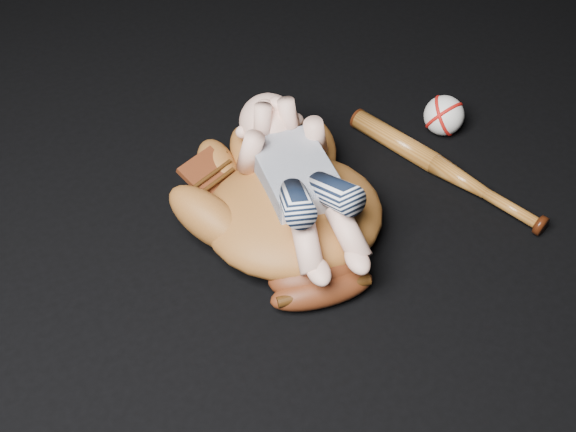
# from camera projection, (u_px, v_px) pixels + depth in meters

# --- Properties ---
(baseball_glove) EXTENTS (0.49, 0.53, 0.14)m
(baseball_glove) POSITION_uv_depth(u_px,v_px,m) (293.00, 208.00, 1.24)
(baseball_glove) COLOR brown
(baseball_glove) RESTS_ON ground
(newborn_baby) EXTENTS (0.27, 0.44, 0.16)m
(newborn_baby) POSITION_uv_depth(u_px,v_px,m) (302.00, 179.00, 1.19)
(newborn_baby) COLOR #EDB199
(newborn_baby) RESTS_ON baseball_glove
(baseball_bat) EXTENTS (0.14, 0.44, 0.04)m
(baseball_bat) POSITION_uv_depth(u_px,v_px,m) (444.00, 169.00, 1.38)
(baseball_bat) COLOR #94541C
(baseball_bat) RESTS_ON ground
(baseball) EXTENTS (0.11, 0.11, 0.08)m
(baseball) POSITION_uv_depth(u_px,v_px,m) (444.00, 116.00, 1.46)
(baseball) COLOR white
(baseball) RESTS_ON ground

